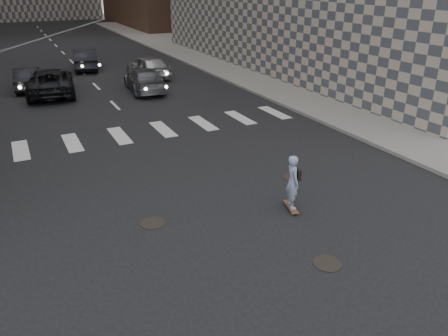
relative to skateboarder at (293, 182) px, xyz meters
The scene contains 11 objects.
ground 2.17m from the skateboarder, behind, with size 160.00×160.00×0.00m, color black.
sidewalk_right 23.49m from the skateboarder, 57.72° to the left, with size 13.00×80.00×0.15m, color gray.
manhole_a 2.90m from the skateboarder, 106.04° to the right, with size 0.70×0.70×0.02m, color black.
manhole_b 4.20m from the skateboarder, 165.20° to the left, with size 0.70×0.70×0.02m, color black.
manhole_c 2.45m from the skateboarder, 54.10° to the left, with size 0.70×0.70×0.02m, color black.
skateboarder is the anchor object (origin of this frame).
traffic_car_a 20.68m from the skateboarder, 106.27° to the left, with size 1.42×4.08×1.34m, color black.
traffic_car_b 16.26m from the skateboarder, 88.36° to the left, with size 1.92×4.73×1.37m, color slate.
traffic_car_c 18.46m from the skateboarder, 104.81° to the left, with size 2.54×5.50×1.53m, color black.
traffic_car_d 19.93m from the skateboarder, 84.85° to the left, with size 1.81×4.50×1.53m, color silver.
traffic_car_e 24.85m from the skateboarder, 93.46° to the left, with size 1.61×4.62×1.52m, color black.
Camera 1 is at (-4.93, -9.23, 6.37)m, focal length 35.00 mm.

